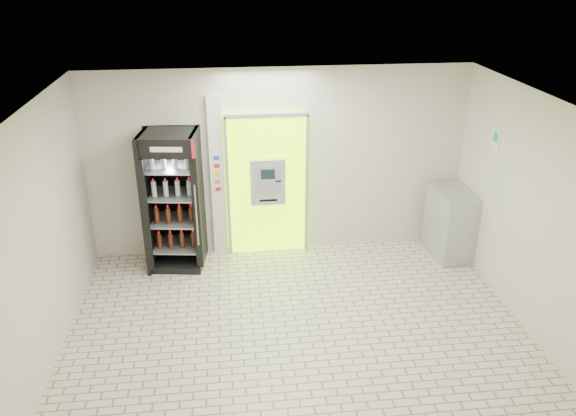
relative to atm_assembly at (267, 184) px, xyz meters
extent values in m
plane|color=#BEB29E|center=(0.20, -2.41, -1.17)|extent=(6.00, 6.00, 0.00)
plane|color=beige|center=(0.20, 0.09, 0.33)|extent=(6.00, 0.00, 6.00)
plane|color=beige|center=(0.20, -4.91, 0.33)|extent=(6.00, 0.00, 6.00)
plane|color=beige|center=(-2.80, -2.41, 0.33)|extent=(0.00, 5.00, 5.00)
plane|color=beige|center=(3.20, -2.41, 0.33)|extent=(0.00, 5.00, 5.00)
plane|color=white|center=(0.20, -2.41, 1.83)|extent=(6.00, 6.00, 0.00)
cube|color=#8FEA00|center=(0.00, 0.02, -0.02)|extent=(1.20, 0.12, 2.30)
cube|color=gray|center=(0.00, -0.05, 1.13)|extent=(1.28, 0.04, 0.06)
cube|color=gray|center=(-0.63, -0.05, -0.02)|extent=(0.04, 0.04, 2.30)
cube|color=gray|center=(0.63, -0.05, -0.02)|extent=(0.04, 0.04, 2.30)
cube|color=black|center=(0.10, -0.04, -0.67)|extent=(0.62, 0.01, 0.67)
cube|color=black|center=(-0.34, -0.04, 0.81)|extent=(0.22, 0.01, 0.18)
cube|color=#A6A9AE|center=(0.00, -0.09, 0.08)|extent=(0.55, 0.12, 0.75)
cube|color=black|center=(0.00, -0.16, 0.23)|extent=(0.22, 0.01, 0.16)
cube|color=gray|center=(0.00, -0.16, -0.05)|extent=(0.16, 0.01, 0.12)
cube|color=black|center=(0.16, -0.16, 0.11)|extent=(0.09, 0.01, 0.02)
cube|color=black|center=(0.00, -0.16, -0.21)|extent=(0.28, 0.01, 0.03)
cube|color=silver|center=(-0.78, 0.04, 0.13)|extent=(0.22, 0.10, 2.60)
cube|color=#193FB2|center=(-0.78, -0.02, 0.48)|extent=(0.09, 0.01, 0.06)
cube|color=red|center=(-0.78, -0.02, 0.35)|extent=(0.09, 0.01, 0.06)
cube|color=yellow|center=(-0.78, -0.02, 0.22)|extent=(0.09, 0.01, 0.06)
cube|color=orange|center=(-0.78, -0.02, 0.09)|extent=(0.09, 0.01, 0.06)
cube|color=red|center=(-0.78, -0.02, -0.04)|extent=(0.09, 0.01, 0.06)
cube|color=black|center=(-1.46, -0.29, -0.09)|extent=(0.90, 0.84, 2.17)
cube|color=black|center=(-1.46, 0.05, -0.09)|extent=(0.81, 0.16, 2.17)
cube|color=#AF091B|center=(-1.46, -0.66, 0.85)|extent=(0.79, 0.11, 0.26)
cube|color=white|center=(-1.46, -0.66, 0.85)|extent=(0.45, 0.07, 0.08)
cube|color=black|center=(-1.46, -0.29, -1.12)|extent=(0.90, 0.84, 0.11)
cylinder|color=gray|center=(-1.11, -0.68, -0.17)|extent=(0.03, 0.03, 0.97)
cube|color=gray|center=(-1.46, -0.29, -0.85)|extent=(0.76, 0.71, 0.02)
cube|color=gray|center=(-1.46, -0.29, -0.41)|extent=(0.76, 0.71, 0.02)
cube|color=gray|center=(-1.46, -0.29, 0.02)|extent=(0.76, 0.71, 0.02)
cube|color=gray|center=(-1.46, -0.29, 0.45)|extent=(0.76, 0.71, 0.02)
cube|color=#A6A9AE|center=(2.91, -0.51, -0.61)|extent=(0.64, 0.89, 1.12)
cube|color=gray|center=(2.63, -0.51, -0.56)|extent=(0.08, 0.82, 0.01)
cube|color=white|center=(3.19, -1.01, 0.95)|extent=(0.02, 0.22, 0.26)
cube|color=#0B8138|center=(3.18, -1.01, 0.98)|extent=(0.00, 0.14, 0.14)
camera|label=1|loc=(-0.62, -8.27, 3.34)|focal=35.00mm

